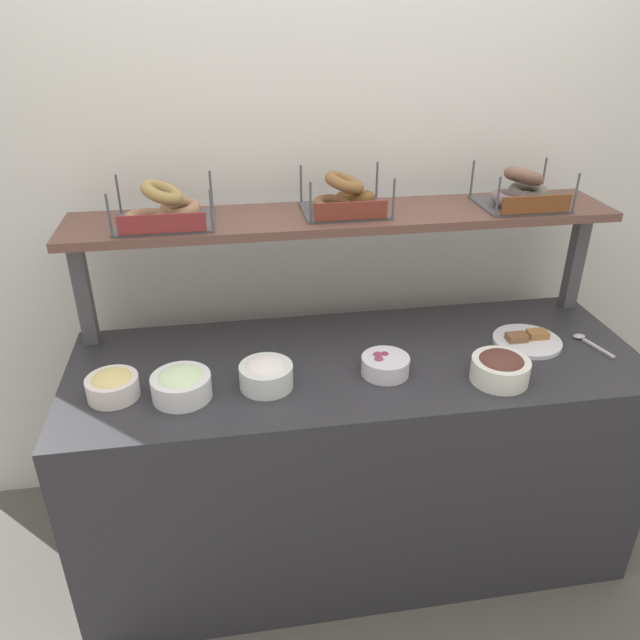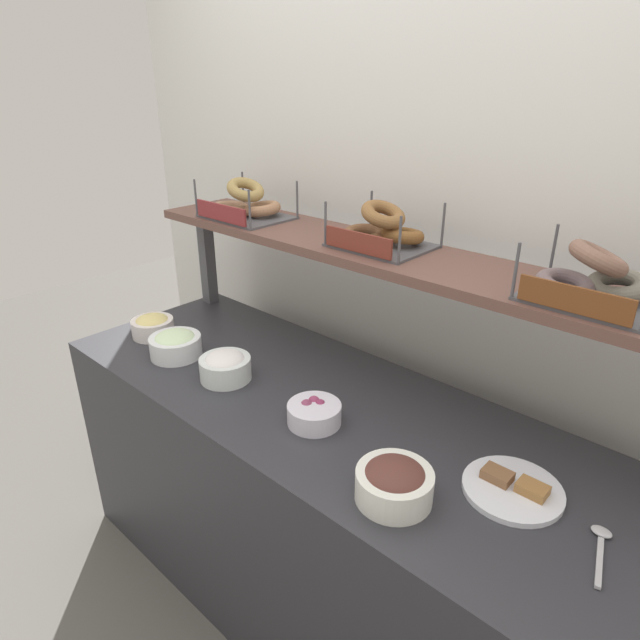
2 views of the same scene
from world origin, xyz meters
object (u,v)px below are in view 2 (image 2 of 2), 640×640
Objects in this scene: serving_plate_white at (513,488)px; bagel_basket_poppy at (592,281)px; bagel_basket_everything at (245,205)px; bowl_scallion_spread at (175,344)px; bowl_chocolate_spread at (394,482)px; bowl_beet_salad at (314,413)px; bowl_egg_salad at (153,326)px; bowl_cream_cheese at (225,366)px; bagel_basket_cinnamon_raisin at (383,232)px; serving_spoon_near_plate at (601,545)px.

bagel_basket_poppy reaches higher than serving_plate_white.
bowl_scallion_spread is at bearing -85.96° from bagel_basket_everything.
bowl_beet_salad is (-0.35, 0.10, -0.02)m from bowl_chocolate_spread.
bowl_scallion_spread is at bearing -173.10° from serving_plate_white.
bowl_beet_salad is at bearing -168.42° from serving_plate_white.
bagel_basket_poppy is (1.42, 0.34, 0.44)m from bowl_egg_salad.
bowl_cream_cheese is 1.06× the size of bowl_egg_salad.
serving_plate_white is (1.20, 0.14, -0.04)m from bowl_scallion_spread.
bowl_cream_cheese is (0.26, 0.02, 0.00)m from bowl_scallion_spread.
bowl_scallion_spread is 0.83m from bagel_basket_cinnamon_raisin.
bowl_chocolate_spread reaches higher than bowl_beet_salad.
bagel_basket_everything is at bearing 62.19° from bowl_egg_salad.
bowl_egg_salad reaches higher than bowl_beet_salad.
bagel_basket_cinnamon_raisin is (0.79, 0.38, 0.44)m from bowl_egg_salad.
bagel_basket_cinnamon_raisin is (-0.06, 0.38, 0.45)m from bowl_beet_salad.
bowl_scallion_spread is 1.21m from serving_plate_white.
bagel_basket_everything reaches higher than bagel_basket_cinnamon_raisin.
bowl_cream_cheese reaches higher than serving_spoon_near_plate.
serving_spoon_near_plate is (1.41, 0.11, -0.04)m from bowl_scallion_spread.
bowl_egg_salad is at bearing 170.15° from bowl_scallion_spread.
bagel_basket_poppy reaches higher than bagel_basket_cinnamon_raisin.
bowl_chocolate_spread is at bearing -115.43° from bagel_basket_poppy.
serving_plate_white is at bearing 46.88° from bowl_chocolate_spread.
bowl_egg_salad is 0.67× the size of serving_plate_white.
bagel_basket_poppy is (1.21, 0.38, 0.43)m from bowl_scallion_spread.
bowl_egg_salad is 0.50× the size of bagel_basket_everything.
bowl_scallion_spread reaches higher than serving_spoon_near_plate.
bowl_cream_cheese is 0.47m from bowl_egg_salad.
bowl_chocolate_spread is 1.00m from bowl_scallion_spread.
bagel_basket_cinnamon_raisin is (0.58, 0.41, 0.43)m from bowl_scallion_spread.
bagel_basket_cinnamon_raisin is at bearing 159.79° from serving_spoon_near_plate.
serving_spoon_near_plate is (1.62, 0.07, -0.03)m from bowl_egg_salad.
serving_spoon_near_plate is at bearing 4.42° from bowl_scallion_spread.
serving_spoon_near_plate is 0.54× the size of bagel_basket_everything.
bagel_basket_cinnamon_raisin is 1.01× the size of bagel_basket_poppy.
bowl_egg_salad is 0.92× the size of serving_spoon_near_plate.
serving_spoon_near_plate is 0.59× the size of bagel_basket_cinnamon_raisin.
bowl_cream_cheese is 0.67m from bagel_basket_cinnamon_raisin.
bowl_beet_salad reaches higher than serving_spoon_near_plate.
bagel_basket_everything is 0.61m from bagel_basket_cinnamon_raisin.
bowl_beet_salad is at bearing 2.14° from bowl_cream_cheese.
bagel_basket_everything reaches higher than bowl_beet_salad.
bowl_cream_cheese is at bearing -175.46° from serving_spoon_near_plate.
bowl_chocolate_spread is 0.63× the size of bagel_basket_cinnamon_raisin.
bowl_scallion_spread is 0.62× the size of bagel_basket_cinnamon_raisin.
serving_plate_white is at bearing 6.90° from bowl_scallion_spread.
bagel_basket_everything is at bearing 128.49° from bowl_cream_cheese.
bowl_beet_salad is 0.54× the size of bagel_basket_poppy.
bagel_basket_everything is at bearing -179.92° from bagel_basket_poppy.
bowl_chocolate_spread reaches higher than serving_plate_white.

